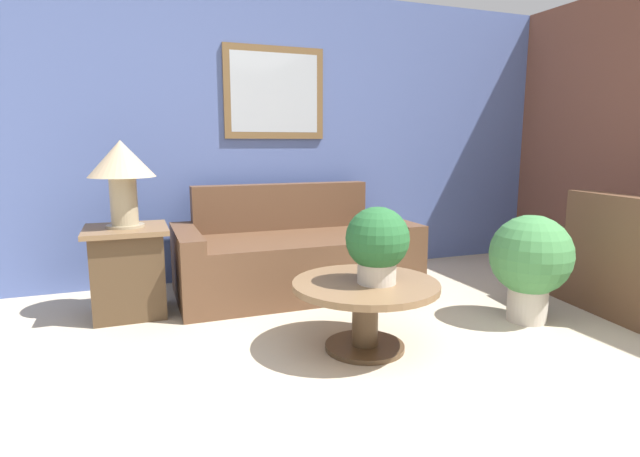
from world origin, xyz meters
name	(u,v)px	position (x,y,z in m)	size (l,w,h in m)	color
wall_back	(268,136)	(0.00, 3.17, 1.31)	(7.86, 0.09, 2.60)	#5166A8
couch_main	(294,257)	(0.05, 2.54, 0.29)	(1.95, 0.96, 0.88)	brown
coffee_table	(365,300)	(0.07, 1.22, 0.31)	(0.88, 0.88, 0.42)	#4C3823
side_table	(128,270)	(-1.26, 2.40, 0.33)	(0.57, 0.57, 0.65)	#4C3823
table_lamp	(122,167)	(-1.26, 2.40, 1.07)	(0.46, 0.46, 0.62)	tan
potted_plant_on_table	(377,242)	(0.12, 1.17, 0.67)	(0.38, 0.38, 0.45)	beige
potted_plant_floor	(530,260)	(1.35, 1.26, 0.44)	(0.56, 0.56, 0.75)	beige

